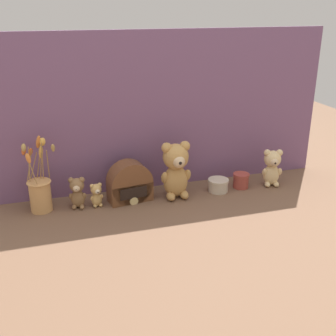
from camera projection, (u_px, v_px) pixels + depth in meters
The scene contains 10 objects.
ground_plane at pixel (169, 198), 2.09m from camera, with size 4.00×4.00×0.00m, color brown.
backdrop_wall at pixel (160, 112), 2.09m from camera, with size 1.77×0.02×0.79m.
teddy_bear_large at pixel (176, 169), 2.05m from camera, with size 0.15×0.15×0.29m.
teddy_bear_medium at pixel (272, 167), 2.20m from camera, with size 0.11×0.10×0.20m.
teddy_bear_small at pixel (77, 192), 1.96m from camera, with size 0.08×0.08×0.15m.
teddy_bear_tiny at pixel (97, 194), 1.98m from camera, with size 0.06×0.06×0.12m.
flower_vase at pixel (40, 190), 1.93m from camera, with size 0.15×0.13×0.35m.
vintage_radio at pixel (130, 185), 2.03m from camera, with size 0.22×0.13×0.21m.
decorative_tin_tall at pixel (241, 180), 2.19m from camera, with size 0.08×0.08×0.08m.
decorative_tin_short at pixel (218, 185), 2.15m from camera, with size 0.11×0.11×0.07m.
Camera 1 is at (-0.55, -1.81, 0.90)m, focal length 45.00 mm.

